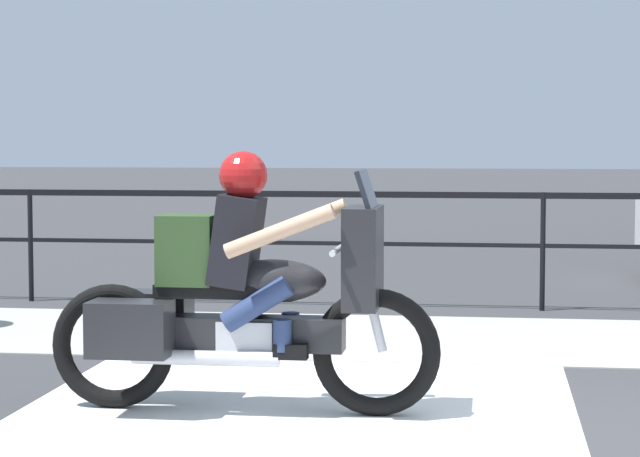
{
  "coord_description": "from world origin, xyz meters",
  "views": [
    {
      "loc": [
        -0.49,
        -6.82,
        1.65
      ],
      "look_at": [
        -1.61,
        1.33,
        1.05
      ],
      "focal_mm": 70.0,
      "sensor_mm": 36.0,
      "label": 1
    }
  ],
  "objects": [
    {
      "name": "ground_plane",
      "position": [
        0.0,
        0.0,
        0.0
      ],
      "size": [
        120.0,
        120.0,
        0.0
      ],
      "primitive_type": "plane",
      "color": "#38383A"
    },
    {
      "name": "sidewalk_band",
      "position": [
        0.0,
        3.4,
        0.01
      ],
      "size": [
        44.0,
        2.4,
        0.01
      ],
      "primitive_type": "cube",
      "color": "#A8A59E",
      "rests_on": "ground"
    },
    {
      "name": "motorcycle",
      "position": [
        -1.98,
        0.47,
        0.71
      ],
      "size": [
        2.38,
        0.76,
        1.58
      ],
      "rotation": [
        0.0,
        0.0,
        0.0
      ],
      "color": "black",
      "rests_on": "ground"
    },
    {
      "name": "fence_railing",
      "position": [
        0.0,
        5.2,
        0.89
      ],
      "size": [
        36.0,
        0.05,
        1.13
      ],
      "color": "black",
      "rests_on": "ground"
    },
    {
      "name": "crosswalk_band",
      "position": [
        -1.64,
        -0.2,
        0.0
      ],
      "size": [
        3.35,
        6.0,
        0.01
      ],
      "primitive_type": "cube",
      "color": "silver",
      "rests_on": "ground"
    }
  ]
}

